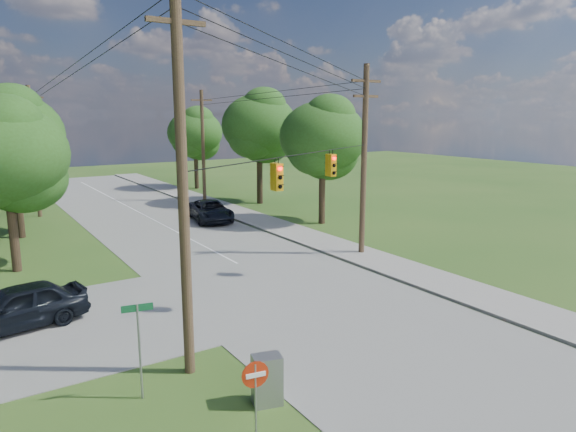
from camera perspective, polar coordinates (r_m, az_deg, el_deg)
ground at (r=18.57m, az=3.32°, el=-13.73°), size 140.00×140.00×0.00m
main_road at (r=23.43m, az=0.05°, el=-8.26°), size 10.00×100.00×0.03m
sidewalk_east at (r=27.46m, az=11.94°, el=-5.47°), size 2.60×100.00×0.12m
pole_sw at (r=15.05m, az=-11.69°, el=4.89°), size 2.00×0.32×12.00m
pole_ne at (r=28.76m, az=8.44°, el=6.38°), size 2.00×0.32×10.50m
pole_north_e at (r=47.56m, az=-9.42°, el=7.80°), size 2.00×0.32×10.00m
pole_north_w at (r=43.93m, az=-26.39°, el=6.53°), size 2.00×0.32×10.00m
power_lines at (r=27.64m, az=-8.45°, el=13.84°), size 13.93×29.62×4.93m
traffic_signals at (r=22.05m, az=2.08°, el=5.14°), size 4.91×3.27×1.05m
tree_w_near at (r=28.70m, az=-28.92°, el=6.02°), size 6.00×6.00×8.40m
tree_w_mid at (r=36.71m, az=-28.40°, el=7.93°), size 6.40×6.40×9.22m
tree_e_near at (r=36.88m, az=3.89°, el=8.73°), size 6.20×6.20×8.81m
tree_e_mid at (r=45.52m, az=-3.23°, el=10.02°), size 6.60×6.60×9.64m
tree_e_far at (r=55.89m, az=-10.29°, el=9.07°), size 5.80×5.80×8.32m
car_cross_dark at (r=21.61m, az=-27.90°, el=-8.93°), size 5.16×2.76×1.67m
car_main_north at (r=38.66m, az=-8.60°, el=0.59°), size 3.46×5.85×1.53m
control_cabinet at (r=14.71m, az=-2.35°, el=-17.74°), size 0.90×0.74×1.41m
do_not_enter_sign at (r=12.96m, az=-3.65°, el=-17.93°), size 0.68×0.16×2.05m
street_name_sign at (r=15.02m, az=-16.22°, el=-13.04°), size 0.83×0.20×2.79m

